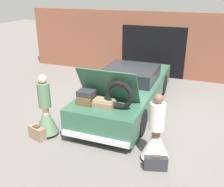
# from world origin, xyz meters

# --- Properties ---
(ground_plane) EXTENTS (40.00, 40.00, 0.00)m
(ground_plane) POSITION_xyz_m (0.00, 0.00, 0.00)
(ground_plane) COLOR slate
(garage_wall_back) EXTENTS (12.00, 0.14, 2.80)m
(garage_wall_back) POSITION_xyz_m (0.00, 3.65, 1.39)
(garage_wall_back) COLOR brown
(garage_wall_back) RESTS_ON ground_plane
(car) EXTENTS (1.94, 5.23, 1.82)m
(car) POSITION_xyz_m (-0.00, -0.02, 0.61)
(car) COLOR #336047
(car) RESTS_ON ground_plane
(person_left) EXTENTS (0.61, 0.61, 1.70)m
(person_left) POSITION_xyz_m (-1.47, -2.45, 0.61)
(person_left) COLOR beige
(person_left) RESTS_ON ground_plane
(person_right) EXTENTS (0.65, 0.65, 1.64)m
(person_right) POSITION_xyz_m (1.47, -2.51, 0.58)
(person_right) COLOR brown
(person_right) RESTS_ON ground_plane
(suitcase_beside_left_person) EXTENTS (0.53, 0.32, 0.38)m
(suitcase_beside_left_person) POSITION_xyz_m (-1.60, -2.74, 0.18)
(suitcase_beside_left_person) COLOR #8C7259
(suitcase_beside_left_person) RESTS_ON ground_plane
(suitcase_beside_right_person) EXTENTS (0.53, 0.28, 0.35)m
(suitcase_beside_right_person) POSITION_xyz_m (1.58, -2.88, 0.16)
(suitcase_beside_right_person) COLOR #2D2D33
(suitcase_beside_right_person) RESTS_ON ground_plane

